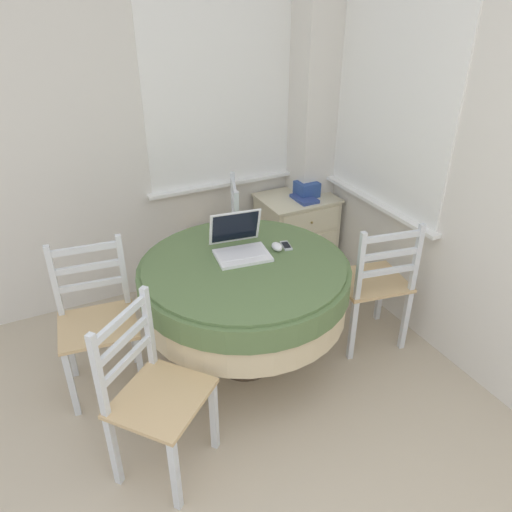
% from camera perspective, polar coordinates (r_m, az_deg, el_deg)
% --- Properties ---
extents(corner_room_shell, '(4.13, 4.70, 2.55)m').
position_cam_1_polar(corner_room_shell, '(2.78, 4.80, 11.19)').
color(corner_room_shell, silver).
rests_on(corner_room_shell, ground_plane).
extents(round_dining_table, '(1.21, 1.21, 0.73)m').
position_cam_1_polar(round_dining_table, '(2.89, -1.33, -3.25)').
color(round_dining_table, '#4C3D2D').
rests_on(round_dining_table, ground_plane).
extents(laptop, '(0.34, 0.33, 0.23)m').
position_cam_1_polar(laptop, '(2.89, -1.86, 1.24)').
color(laptop, white).
rests_on(laptop, round_dining_table).
extents(computer_mouse, '(0.06, 0.09, 0.05)m').
position_cam_1_polar(computer_mouse, '(2.94, 2.41, 1.07)').
color(computer_mouse, white).
rests_on(computer_mouse, round_dining_table).
extents(cell_phone, '(0.07, 0.12, 0.01)m').
position_cam_1_polar(cell_phone, '(2.99, 3.46, 1.19)').
color(cell_phone, '#B2B7BC').
rests_on(cell_phone, round_dining_table).
extents(dining_chair_near_back_window, '(0.51, 0.53, 0.90)m').
position_cam_1_polar(dining_chair_near_back_window, '(3.66, -4.28, 1.79)').
color(dining_chair_near_back_window, tan).
rests_on(dining_chair_near_back_window, ground_plane).
extents(dining_chair_near_right_window, '(0.48, 0.45, 0.90)m').
position_cam_1_polar(dining_chair_near_right_window, '(3.23, 13.35, -3.17)').
color(dining_chair_near_right_window, tan).
rests_on(dining_chair_near_right_window, ground_plane).
extents(dining_chair_camera_near, '(0.57, 0.57, 0.90)m').
position_cam_1_polar(dining_chair_camera_near, '(2.45, -11.62, -15.32)').
color(dining_chair_camera_near, tan).
rests_on(dining_chair_camera_near, ground_plane).
extents(dining_chair_left_flank, '(0.47, 0.43, 0.90)m').
position_cam_1_polar(dining_chair_left_flank, '(2.96, -17.68, -7.11)').
color(dining_chair_left_flank, tan).
rests_on(dining_chair_left_flank, ground_plane).
extents(corner_cabinet, '(0.57, 0.46, 0.65)m').
position_cam_1_polar(corner_cabinet, '(4.03, 4.56, 2.50)').
color(corner_cabinet, beige).
rests_on(corner_cabinet, ground_plane).
extents(storage_box, '(0.16, 0.15, 0.11)m').
position_cam_1_polar(storage_box, '(3.90, 5.83, 7.63)').
color(storage_box, '#2D4C93').
rests_on(storage_box, corner_cabinet).
extents(book_on_cabinet, '(0.14, 0.21, 0.02)m').
position_cam_1_polar(book_on_cabinet, '(3.84, 5.56, 6.55)').
color(book_on_cabinet, '#33478C').
rests_on(book_on_cabinet, corner_cabinet).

